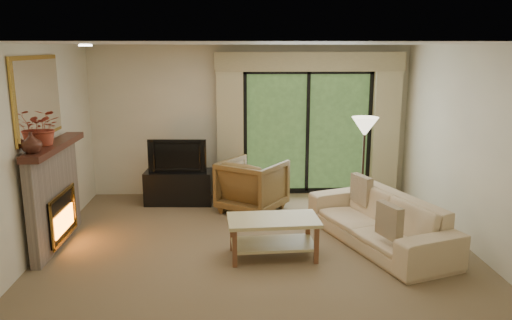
{
  "coord_description": "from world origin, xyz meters",
  "views": [
    {
      "loc": [
        -0.29,
        -6.12,
        2.56
      ],
      "look_at": [
        0.0,
        0.3,
        1.1
      ],
      "focal_mm": 35.0,
      "sensor_mm": 36.0,
      "label": 1
    }
  ],
  "objects_px": {
    "armchair": "(252,185)",
    "coffee_table": "(273,237)",
    "sofa": "(379,220)",
    "media_console": "(179,187)"
  },
  "relations": [
    {
      "from": "armchair",
      "to": "coffee_table",
      "type": "relative_size",
      "value": 0.82
    },
    {
      "from": "armchair",
      "to": "coffee_table",
      "type": "height_order",
      "value": "armchair"
    },
    {
      "from": "armchair",
      "to": "sofa",
      "type": "distance_m",
      "value": 2.18
    },
    {
      "from": "sofa",
      "to": "media_console",
      "type": "bearing_deg",
      "value": -144.12
    },
    {
      "from": "sofa",
      "to": "coffee_table",
      "type": "xyz_separation_m",
      "value": [
        -1.42,
        -0.34,
        -0.08
      ]
    },
    {
      "from": "media_console",
      "to": "armchair",
      "type": "bearing_deg",
      "value": -17.86
    },
    {
      "from": "media_console",
      "to": "sofa",
      "type": "xyz_separation_m",
      "value": [
        2.82,
        -1.93,
        0.05
      ]
    },
    {
      "from": "sofa",
      "to": "armchair",
      "type": "bearing_deg",
      "value": -152.09
    },
    {
      "from": "sofa",
      "to": "coffee_table",
      "type": "bearing_deg",
      "value": -96.33
    },
    {
      "from": "sofa",
      "to": "coffee_table",
      "type": "height_order",
      "value": "sofa"
    }
  ]
}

